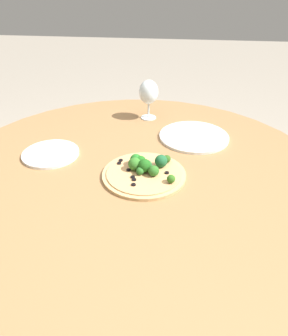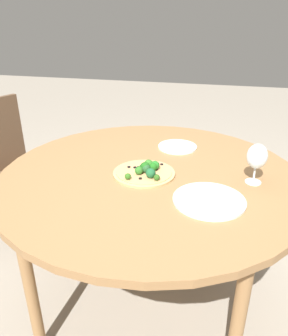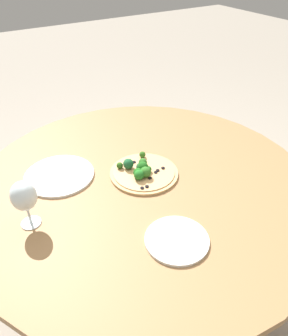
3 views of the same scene
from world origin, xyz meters
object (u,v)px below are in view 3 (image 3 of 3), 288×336
(pizza, at_px, (142,171))
(plate_near, at_px, (177,240))
(wine_glass, at_px, (24,196))
(plate_far, at_px, (59,175))

(pizza, relative_size, plate_near, 1.35)
(pizza, bearing_deg, plate_near, 165.52)
(pizza, height_order, wine_glass, wine_glass)
(plate_near, relative_size, plate_far, 0.74)
(pizza, height_order, plate_near, pizza)
(plate_far, bearing_deg, wine_glass, 138.99)
(pizza, xyz_separation_m, wine_glass, (-0.03, 0.45, 0.10))
(plate_near, bearing_deg, wine_glass, 48.75)
(pizza, height_order, plate_far, pizza)
(wine_glass, distance_m, plate_far, 0.28)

